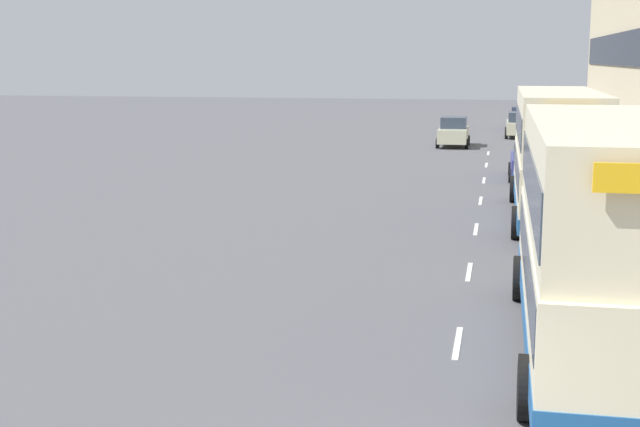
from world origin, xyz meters
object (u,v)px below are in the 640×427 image
Objects in this scene: double_decker_bus_near at (600,232)px; car_0 at (453,132)px; car_3 at (521,125)px; car_2 at (531,161)px; double_decker_bus_ahead at (557,153)px; car_1 at (522,118)px.

double_decker_bus_near reaches higher than car_0.
double_decker_bus_near is at bearing 96.85° from car_0.
double_decker_bus_near is 46.21m from car_3.
double_decker_bus_ahead is at bearing -87.49° from car_2.
double_decker_bus_near is at bearing -89.71° from car_1.
car_1 is (-0.30, 39.80, -1.44)m from double_decker_bus_ahead.
double_decker_bus_ahead is at bearing 100.66° from car_0.
double_decker_bus_ahead reaches higher than car_3.
car_0 is 8.45m from car_3.
car_3 is (-0.54, 32.24, -1.43)m from double_decker_bus_ahead.
double_decker_bus_near reaches higher than car_2.
car_1 is at bearing 89.69° from car_2.
car_2 is at bearing -89.78° from car_3.
car_3 is at bearing 90.95° from double_decker_bus_ahead.
car_0 is at bearing -119.41° from car_3.
double_decker_bus_near is 2.63× the size of car_0.
car_2 is at bearing 106.28° from car_0.
double_decker_bus_near and double_decker_bus_ahead have the same top height.
double_decker_bus_ahead reaches higher than car_2.
double_decker_bus_ahead is 39.83m from car_1.
double_decker_bus_ahead is 25.36m from car_0.
car_0 is (-4.66, 38.82, -1.40)m from double_decker_bus_near.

